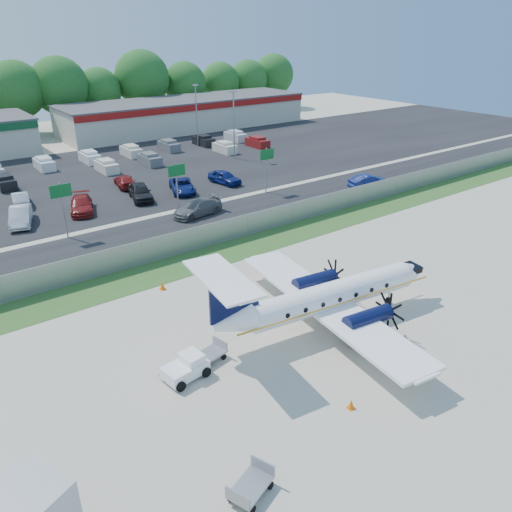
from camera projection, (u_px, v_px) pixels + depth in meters
ground at (313, 321)px, 31.43m from camera, size 170.00×170.00×0.00m
grass_verge at (212, 257)px, 40.17m from camera, size 170.00×4.00×0.02m
access_road at (171, 231)px, 45.27m from camera, size 170.00×8.00×0.02m
parking_lot at (89, 179)px, 60.58m from camera, size 170.00×32.00×0.02m
perimeter_fence at (198, 238)px, 41.21m from camera, size 120.00×0.06×1.99m
building_east at (187, 114)px, 89.58m from camera, size 44.40×12.40×5.24m
sign_left at (62, 199)px, 42.28m from camera, size 1.80×0.26×5.00m
sign_mid at (177, 177)px, 48.23m from camera, size 1.80×0.26×5.00m
sign_right at (267, 161)px, 54.19m from camera, size 1.80×0.26×5.00m
light_pole_ne at (234, 121)px, 67.76m from camera, size 0.90×0.35×9.09m
light_pole_se at (196, 111)px, 75.05m from camera, size 0.90×0.35×9.09m
tree_line at (20, 135)px, 85.37m from camera, size 112.00×6.00×14.00m
aircraft at (328, 297)px, 30.30m from camera, size 16.54×16.26×5.07m
pushback_tug at (187, 367)px, 26.23m from camera, size 2.45×1.90×1.24m
baggage_cart_near at (251, 486)px, 19.61m from camera, size 2.16×1.73×0.99m
baggage_cart_far at (209, 354)px, 27.49m from camera, size 2.05×1.47×0.98m
cone_nose at (337, 291)px, 34.43m from camera, size 0.43×0.43×0.60m
cone_port_wing at (351, 404)px, 24.16m from camera, size 0.36×0.36×0.51m
cone_starboard_wing at (162, 286)px, 35.11m from camera, size 0.41×0.41×0.58m
road_car_mid at (198, 215)px, 49.06m from camera, size 5.57×2.97×1.54m
road_car_east at (369, 188)px, 57.12m from camera, size 5.06×2.94×1.58m
parked_car_a at (22, 224)px, 46.78m from camera, size 3.13×5.30×1.65m
parked_car_b at (83, 212)px, 49.89m from camera, size 3.64×5.60×1.51m
parked_car_c at (141, 200)px, 53.44m from camera, size 3.20×5.40×1.72m
parked_car_d at (183, 192)px, 55.84m from camera, size 4.00×5.69×1.44m
parked_car_e at (225, 184)px, 58.86m from camera, size 2.51×4.75×1.54m
parked_car_f at (22, 206)px, 51.68m from camera, size 2.23×4.59×1.45m
parked_car_g at (125, 187)px, 57.72m from camera, size 2.76×4.99×1.37m
far_parking_rows at (76, 170)px, 64.23m from camera, size 56.00×10.00×1.60m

